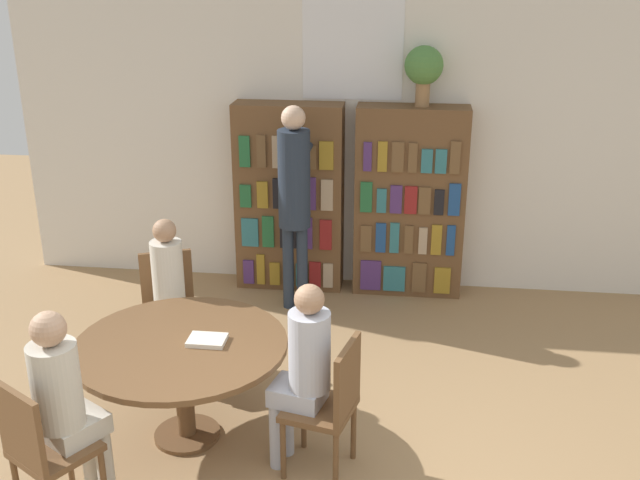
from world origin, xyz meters
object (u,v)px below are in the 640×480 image
at_px(flower_vase, 424,68).
at_px(reading_table, 182,356).
at_px(seated_reader_back, 65,397).
at_px(seated_reader_right, 303,366).
at_px(chair_left_side, 169,304).
at_px(chair_far_side, 331,401).
at_px(bookshelf_left, 289,198).
at_px(seated_reader_left, 170,292).
at_px(bookshelf_right, 410,203).
at_px(chair_near_camera, 42,446).
at_px(librarian_standing, 294,188).

distance_m(flower_vase, reading_table, 3.32).
distance_m(flower_vase, seated_reader_back, 4.05).
bearing_deg(seated_reader_right, reading_table, 90.00).
xyz_separation_m(reading_table, chair_left_side, (-0.39, 0.95, -0.10)).
bearing_deg(chair_far_side, chair_left_side, 63.00).
height_order(flower_vase, seated_reader_back, flower_vase).
bearing_deg(seated_reader_back, chair_left_side, 119.78).
bearing_deg(seated_reader_back, bookshelf_left, 108.81).
height_order(chair_far_side, seated_reader_back, seated_reader_back).
height_order(flower_vase, reading_table, flower_vase).
xyz_separation_m(bookshelf_left, seated_reader_left, (-0.61, -1.78, -0.19)).
height_order(bookshelf_right, chair_near_camera, bookshelf_right).
relative_size(bookshelf_left, flower_vase, 3.39).
relative_size(reading_table, seated_reader_right, 1.09).
height_order(reading_table, chair_far_side, chair_far_side).
relative_size(reading_table, chair_far_side, 1.52).
height_order(bookshelf_right, seated_reader_right, bookshelf_right).
bearing_deg(seated_reader_left, seated_reader_right, 117.07).
relative_size(chair_far_side, seated_reader_right, 0.72).
xyz_separation_m(bookshelf_left, flower_vase, (1.20, 0.00, 1.23)).
bearing_deg(bookshelf_right, librarian_standing, -153.33).
height_order(reading_table, chair_near_camera, chair_near_camera).
relative_size(flower_vase, seated_reader_right, 0.42).
height_order(chair_near_camera, seated_reader_back, seated_reader_back).
relative_size(chair_near_camera, chair_left_side, 1.00).
xyz_separation_m(reading_table, seated_reader_left, (-0.32, 0.77, 0.08)).
bearing_deg(chair_near_camera, chair_far_side, 54.00).
bearing_deg(flower_vase, chair_near_camera, -120.57).
bearing_deg(seated_reader_right, seated_reader_back, 126.09).
bearing_deg(bookshelf_left, chair_far_side, -75.84).
xyz_separation_m(flower_vase, seated_reader_right, (-0.67, -2.75, -1.41)).
height_order(bookshelf_left, seated_reader_left, bookshelf_left).
height_order(bookshelf_left, librarian_standing, librarian_standing).
bearing_deg(seated_reader_left, chair_far_side, 119.91).
bearing_deg(librarian_standing, bookshelf_left, 104.49).
bearing_deg(librarian_standing, bookshelf_right, 26.67).
bearing_deg(flower_vase, bookshelf_left, -179.78).
bearing_deg(bookshelf_left, chair_near_camera, -103.58).
relative_size(reading_table, chair_left_side, 1.52).
bearing_deg(seated_reader_right, chair_far_side, -90.00).
bearing_deg(librarian_standing, chair_left_side, -126.45).
bearing_deg(bookshelf_right, seated_reader_back, -119.64).
distance_m(flower_vase, chair_near_camera, 4.29).
bearing_deg(chair_left_side, seated_reader_back, 65.78).
bearing_deg(bookshelf_left, bookshelf_right, -0.01).
xyz_separation_m(bookshelf_left, bookshelf_right, (1.13, -0.00, -0.00)).
height_order(seated_reader_back, librarian_standing, librarian_standing).
height_order(bookshelf_left, seated_reader_right, bookshelf_left).
height_order(chair_near_camera, seated_reader_right, seated_reader_right).
xyz_separation_m(seated_reader_left, librarian_standing, (0.74, 1.27, 0.44)).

